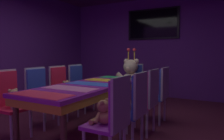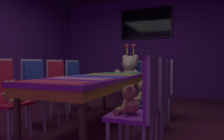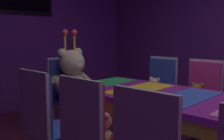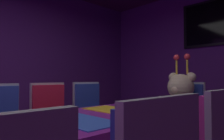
{
  "view_description": "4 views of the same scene",
  "coord_description": "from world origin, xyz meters",
  "px_view_note": "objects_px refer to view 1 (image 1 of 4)",
  "views": [
    {
      "loc": [
        1.89,
        -2.76,
        1.22
      ],
      "look_at": [
        0.11,
        0.5,
        0.93
      ],
      "focal_mm": 34.05,
      "sensor_mm": 36.0,
      "label": 1
    },
    {
      "loc": [
        1.28,
        -2.62,
        0.92
      ],
      "look_at": [
        0.03,
        0.48,
        0.82
      ],
      "focal_mm": 32.74,
      "sensor_mm": 36.0,
      "label": 2
    },
    {
      "loc": [
        -2.02,
        -1.03,
        1.25
      ],
      "look_at": [
        -0.0,
        0.88,
        0.9
      ],
      "focal_mm": 41.96,
      "sensor_mm": 36.0,
      "label": 3
    },
    {
      "loc": [
        1.33,
        -0.88,
        1.04
      ],
      "look_at": [
        -0.22,
        0.6,
        1.12
      ],
      "focal_mm": 34.08,
      "sensor_mm": 36.0,
      "label": 4
    }
  ],
  "objects_px": {
    "teddy_left_2": "(67,88)",
    "chair_left_3": "(78,83)",
    "teddy_right_3": "(152,90)",
    "wall_tv": "(153,24)",
    "teddy_right_0": "(103,113)",
    "chair_right_0": "(115,113)",
    "teddy_right_2": "(139,96)",
    "throne_chair": "(133,81)",
    "chair_left_2": "(61,86)",
    "chair_right_1": "(135,103)",
    "chair_right_2": "(148,95)",
    "teddy_right_1": "(125,103)",
    "banquet_table": "(91,89)",
    "teddy_left_0": "(14,100)",
    "chair_right_3": "(160,89)",
    "king_teddy_bear": "(130,75)",
    "chair_left_0": "(8,97)",
    "chair_left_1": "(39,91)"
  },
  "relations": [
    {
      "from": "chair_left_0",
      "to": "chair_left_2",
      "type": "bearing_deg",
      "value": 90.12
    },
    {
      "from": "chair_left_0",
      "to": "chair_right_0",
      "type": "xyz_separation_m",
      "value": [
        1.74,
        0.0,
        0.0
      ]
    },
    {
      "from": "chair_left_2",
      "to": "chair_right_1",
      "type": "bearing_deg",
      "value": -18.21
    },
    {
      "from": "teddy_left_0",
      "to": "chair_left_3",
      "type": "height_order",
      "value": "chair_left_3"
    },
    {
      "from": "teddy_right_2",
      "to": "wall_tv",
      "type": "bearing_deg",
      "value": -75.72
    },
    {
      "from": "wall_tv",
      "to": "teddy_right_3",
      "type": "bearing_deg",
      "value": -71.85
    },
    {
      "from": "chair_right_0",
      "to": "teddy_right_1",
      "type": "height_order",
      "value": "chair_right_0"
    },
    {
      "from": "teddy_right_1",
      "to": "teddy_right_3",
      "type": "relative_size",
      "value": 1.0
    },
    {
      "from": "chair_right_1",
      "to": "chair_right_3",
      "type": "relative_size",
      "value": 1.0
    },
    {
      "from": "banquet_table",
      "to": "throne_chair",
      "type": "distance_m",
      "value": 1.74
    },
    {
      "from": "chair_right_1",
      "to": "teddy_right_3",
      "type": "bearing_deg",
      "value": -82.93
    },
    {
      "from": "chair_right_0",
      "to": "king_teddy_bear",
      "type": "bearing_deg",
      "value": -70.02
    },
    {
      "from": "banquet_table",
      "to": "teddy_right_1",
      "type": "distance_m",
      "value": 0.8
    },
    {
      "from": "teddy_left_2",
      "to": "chair_right_1",
      "type": "relative_size",
      "value": 0.28
    },
    {
      "from": "teddy_right_1",
      "to": "teddy_right_2",
      "type": "bearing_deg",
      "value": -88.41
    },
    {
      "from": "king_teddy_bear",
      "to": "chair_right_1",
      "type": "bearing_deg",
      "value": 25.29
    },
    {
      "from": "throne_chair",
      "to": "king_teddy_bear",
      "type": "relative_size",
      "value": 1.12
    },
    {
      "from": "teddy_right_3",
      "to": "chair_left_2",
      "type": "bearing_deg",
      "value": 19.64
    },
    {
      "from": "chair_left_3",
      "to": "banquet_table",
      "type": "bearing_deg",
      "value": -43.27
    },
    {
      "from": "teddy_right_2",
      "to": "chair_right_3",
      "type": "relative_size",
      "value": 0.3
    },
    {
      "from": "chair_left_3",
      "to": "throne_chair",
      "type": "height_order",
      "value": "same"
    },
    {
      "from": "chair_right_2",
      "to": "king_teddy_bear",
      "type": "bearing_deg",
      "value": -56.37
    },
    {
      "from": "chair_right_1",
      "to": "teddy_right_3",
      "type": "xyz_separation_m",
      "value": [
        -0.14,
        1.15,
        -0.02
      ]
    },
    {
      "from": "teddy_right_0",
      "to": "teddy_left_2",
      "type": "bearing_deg",
      "value": -37.18
    },
    {
      "from": "teddy_right_2",
      "to": "wall_tv",
      "type": "height_order",
      "value": "wall_tv"
    },
    {
      "from": "chair_left_0",
      "to": "chair_right_1",
      "type": "height_order",
      "value": "same"
    },
    {
      "from": "teddy_right_1",
      "to": "chair_right_2",
      "type": "relative_size",
      "value": 0.29
    },
    {
      "from": "teddy_right_3",
      "to": "wall_tv",
      "type": "bearing_deg",
      "value": -71.85
    },
    {
      "from": "banquet_table",
      "to": "teddy_left_0",
      "type": "distance_m",
      "value": 1.11
    },
    {
      "from": "teddy_left_2",
      "to": "throne_chair",
      "type": "xyz_separation_m",
      "value": [
        0.73,
        1.46,
        0.03
      ]
    },
    {
      "from": "teddy_left_0",
      "to": "chair_right_3",
      "type": "bearing_deg",
      "value": 46.29
    },
    {
      "from": "teddy_left_2",
      "to": "king_teddy_bear",
      "type": "distance_m",
      "value": 1.49
    },
    {
      "from": "banquet_table",
      "to": "teddy_left_2",
      "type": "relative_size",
      "value": 8.69
    },
    {
      "from": "banquet_table",
      "to": "teddy_right_1",
      "type": "relative_size",
      "value": 8.21
    },
    {
      "from": "throne_chair",
      "to": "wall_tv",
      "type": "xyz_separation_m",
      "value": [
        0.0,
        1.37,
        1.45
      ]
    },
    {
      "from": "chair_right_0",
      "to": "teddy_right_2",
      "type": "bearing_deg",
      "value": -82.31
    },
    {
      "from": "chair_left_3",
      "to": "teddy_right_3",
      "type": "bearing_deg",
      "value": 0.61
    },
    {
      "from": "teddy_right_3",
      "to": "wall_tv",
      "type": "distance_m",
      "value": 2.79
    },
    {
      "from": "teddy_right_3",
      "to": "teddy_left_0",
      "type": "bearing_deg",
      "value": 48.94
    },
    {
      "from": "chair_right_2",
      "to": "teddy_right_2",
      "type": "relative_size",
      "value": 3.39
    },
    {
      "from": "wall_tv",
      "to": "king_teddy_bear",
      "type": "bearing_deg",
      "value": -90.0
    },
    {
      "from": "chair_right_2",
      "to": "king_teddy_bear",
      "type": "distance_m",
      "value": 1.57
    },
    {
      "from": "chair_right_2",
      "to": "teddy_right_0",
      "type": "bearing_deg",
      "value": 82.83
    },
    {
      "from": "king_teddy_bear",
      "to": "chair_left_1",
      "type": "bearing_deg",
      "value": -25.87
    },
    {
      "from": "chair_left_3",
      "to": "chair_right_1",
      "type": "bearing_deg",
      "value": -32.72
    },
    {
      "from": "chair_left_0",
      "to": "chair_left_2",
      "type": "distance_m",
      "value": 1.11
    },
    {
      "from": "teddy_left_2",
      "to": "chair_left_3",
      "type": "relative_size",
      "value": 0.28
    },
    {
      "from": "banquet_table",
      "to": "throne_chair",
      "type": "bearing_deg",
      "value": 90.0
    },
    {
      "from": "chair_right_0",
      "to": "teddy_right_0",
      "type": "bearing_deg",
      "value": 0.0
    },
    {
      "from": "chair_left_3",
      "to": "throne_chair",
      "type": "bearing_deg",
      "value": 45.51
    }
  ]
}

